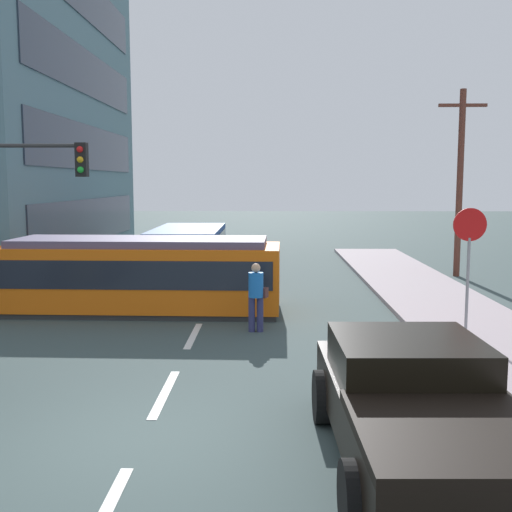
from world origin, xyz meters
name	(u,v)px	position (x,y,z in m)	size (l,w,h in m)	color
ground_plane	(210,303)	(0.00, 10.00, 0.00)	(120.00, 120.00, 0.00)	#394949
sidewalk_curb_right	(484,334)	(6.80, 6.00, 0.07)	(3.20, 36.00, 0.14)	#A39399
lane_stripe_1	(165,393)	(0.00, 2.00, 0.01)	(0.16, 2.40, 0.01)	silver
lane_stripe_2	(193,336)	(0.00, 6.00, 0.01)	(0.16, 2.40, 0.01)	silver
lane_stripe_3	(222,278)	(0.00, 14.73, 0.01)	(0.16, 2.40, 0.01)	silver
lane_stripe_4	(232,259)	(0.00, 20.73, 0.01)	(0.16, 2.40, 0.01)	silver
streetcar_tram	(142,274)	(-1.78, 8.73, 1.07)	(7.74, 2.71, 2.06)	orange
city_bus	(188,248)	(-1.34, 15.31, 1.07)	(2.59, 5.89, 1.87)	navy
pedestrian_crossing	(256,293)	(1.47, 6.44, 0.94)	(0.49, 0.36, 1.67)	navy
pickup_truck_parked	(416,406)	(3.64, -0.66, 0.80)	(2.36, 5.04, 1.55)	black
parked_sedan_mid	(62,269)	(-5.37, 12.70, 0.62)	(2.05, 4.12, 1.19)	#A70F18
parked_sedan_far	(119,250)	(-4.85, 18.70, 0.62)	(2.02, 4.18, 1.19)	black
stop_sign	(469,244)	(6.36, 5.96, 2.19)	(0.76, 0.07, 2.88)	gray
traffic_light_mast	(19,193)	(-4.50, 7.22, 3.33)	(3.07, 0.33, 4.71)	#333333
utility_pole_mid	(460,179)	(9.02, 15.53, 3.71)	(1.80, 0.24, 7.07)	brown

